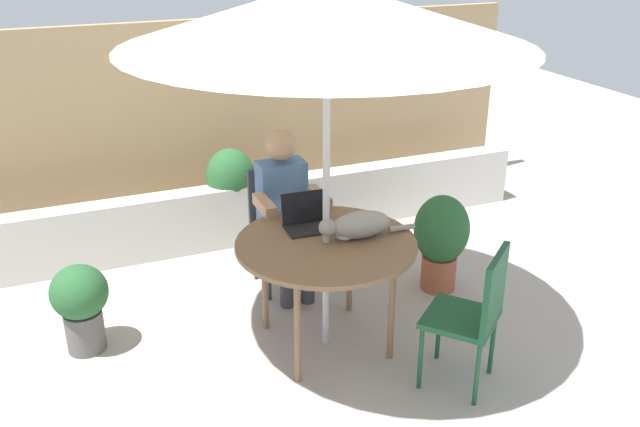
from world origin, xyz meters
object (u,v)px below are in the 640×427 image
Objects in this scene: potted_plant_near_fence at (441,237)px; potted_plant_corner at (231,188)px; laptop at (306,217)px; chair_empty at (476,309)px; cat at (357,225)px; person_seated at (285,204)px; patio_umbrella at (327,14)px; potted_plant_by_chair at (81,302)px; patio_table at (326,249)px; chair_occupied at (279,217)px.

potted_plant_corner reaches higher than potted_plant_near_fence.
laptop is 1.17m from potted_plant_near_fence.
cat reaches higher than chair_empty.
person_seated reaches higher than laptop.
patio_umbrella is 3.87× the size of potted_plant_by_chair.
chair_empty is at bearing -112.14° from potted_plant_near_fence.
laptop is 1.54m from potted_plant_by_chair.
patio_umbrella reaches higher than chair_empty.
potted_plant_near_fence is at bearing -20.98° from person_seated.
potted_plant_by_chair is (-1.47, -0.24, -0.35)m from person_seated.
chair_occupied is at bearing 90.00° from patio_table.
patio_umbrella is at bearing -90.00° from person_seated.
chair_empty is 2.64m from potted_plant_corner.
chair_empty is 1.38× the size of cat.
patio_table reaches higher than potted_plant_by_chair.
laptop is 0.48× the size of cat.
patio_table is 0.92× the size of person_seated.
potted_plant_corner is (-0.13, 0.87, -0.06)m from chair_occupied.
potted_plant_near_fence is (1.07, 0.35, -0.26)m from patio_table.
patio_table is 1.75× the size of cat.
patio_umbrella is at bearing -19.61° from potted_plant_by_chair.
cat is at bearing -50.36° from laptop.
chair_empty reaches higher than patio_table.
chair_occupied is at bearing 152.02° from potted_plant_near_fence.
potted_plant_corner is (-0.33, 1.81, -0.36)m from cat.
person_seated reaches higher than potted_plant_corner.
patio_table is at bearing 0.00° from patio_umbrella.
patio_umbrella is 2.36m from potted_plant_by_chair.
chair_empty is (0.63, -0.74, -1.59)m from patio_umbrella.
chair_occupied is at bearing 110.75° from chair_empty.
chair_empty is 1.20× the size of potted_plant_near_fence.
potted_plant_by_chair is 1.85m from potted_plant_corner.
potted_plant_corner is (1.35, 1.27, 0.12)m from potted_plant_by_chair.
cat is at bearing -156.98° from potted_plant_near_fence.
chair_occupied is 1.20× the size of potted_plant_near_fence.
person_seated is at bearing 112.72° from chair_empty.
laptop reaches higher than potted_plant_near_fence.
potted_plant_by_chair is at bearing 160.39° from patio_table.
cat is 0.87× the size of potted_plant_near_fence.
cat is (0.23, -0.28, 0.02)m from laptop.
patio_umbrella is 1.84m from chair_occupied.
laptop reaches higher than cat.
cat is 1.08× the size of potted_plant_by_chair.
potted_plant_by_chair is at bearing -136.81° from potted_plant_corner.
laptop reaches higher than chair_occupied.
cat is (0.20, -0.02, 0.14)m from patio_table.
potted_plant_corner is at bearing 94.05° from patio_umbrella.
cat is 0.80× the size of potted_plant_corner.
chair_empty is at bearing -73.39° from potted_plant_corner.
potted_plant_corner is at bearing 93.58° from laptop.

